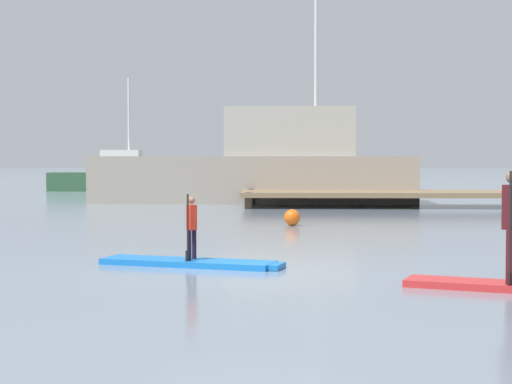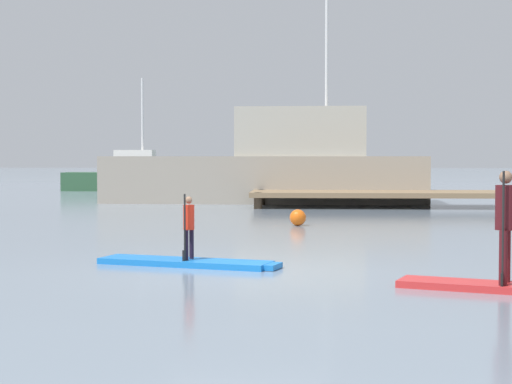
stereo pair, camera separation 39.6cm
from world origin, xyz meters
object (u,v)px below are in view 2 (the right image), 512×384
(paddler_child_solo, at_px, (188,224))
(mooring_buoy_mid, at_px, (298,218))
(paddler_adult, at_px, (505,219))
(fishing_boat_white_large, at_px, (274,167))
(motor_boat_small_navy, at_px, (126,177))
(paddleboard_near, at_px, (189,263))

(paddler_child_solo, xyz_separation_m, mooring_buoy_mid, (1.79, 8.32, -0.48))
(paddler_adult, distance_m, mooring_buoy_mid, 11.18)
(fishing_boat_white_large, distance_m, motor_boat_small_navy, 13.71)
(mooring_buoy_mid, bearing_deg, fishing_boat_white_large, 95.28)
(paddler_child_solo, distance_m, motor_boat_small_navy, 31.51)
(paddleboard_near, height_order, fishing_boat_white_large, fishing_boat_white_large)
(paddler_child_solo, bearing_deg, motor_boat_small_navy, 103.81)
(mooring_buoy_mid, bearing_deg, paddler_adult, -74.95)
(paddler_child_solo, relative_size, mooring_buoy_mid, 2.56)
(paddler_child_solo, height_order, motor_boat_small_navy, motor_boat_small_navy)
(motor_boat_small_navy, bearing_deg, fishing_boat_white_large, -52.92)
(paddler_child_solo, distance_m, paddler_adult, 5.30)
(paddleboard_near, height_order, mooring_buoy_mid, mooring_buoy_mid)
(paddler_child_solo, bearing_deg, fishing_boat_white_large, 87.85)
(paddleboard_near, distance_m, fishing_boat_white_large, 19.72)
(fishing_boat_white_large, xyz_separation_m, motor_boat_small_navy, (-8.26, 10.93, -0.67))
(fishing_boat_white_large, height_order, motor_boat_small_navy, fishing_boat_white_large)
(fishing_boat_white_large, relative_size, mooring_buoy_mid, 29.44)
(paddler_adult, height_order, mooring_buoy_mid, paddler_adult)
(motor_boat_small_navy, bearing_deg, paddleboard_near, -76.18)
(paddleboard_near, relative_size, motor_boat_small_navy, 0.50)
(paddleboard_near, distance_m, motor_boat_small_navy, 31.51)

